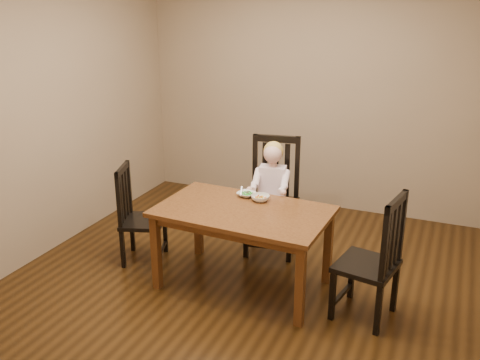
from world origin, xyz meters
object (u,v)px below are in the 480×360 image
at_px(toddler, 272,185).
at_px(bowl_veg, 260,198).
at_px(dining_table, 243,218).
at_px(bowl_peas, 246,194).
at_px(chair_child, 273,197).
at_px(chair_right, 374,261).
at_px(chair_left, 138,216).

distance_m(toddler, bowl_veg, 0.50).
distance_m(dining_table, bowl_veg, 0.27).
distance_m(toddler, bowl_peas, 0.45).
bearing_deg(chair_child, toddler, 90.00).
bearing_deg(bowl_veg, chair_right, -16.28).
height_order(dining_table, bowl_veg, bowl_veg).
bearing_deg(dining_table, chair_left, 177.09).
relative_size(chair_child, chair_left, 1.21).
bearing_deg(chair_left, bowl_veg, 79.72).
xyz_separation_m(chair_child, toddler, (0.01, -0.06, 0.14)).
bearing_deg(chair_right, chair_child, 63.18).
height_order(bowl_peas, bowl_veg, bowl_veg).
bearing_deg(toddler, bowl_veg, 87.94).
distance_m(chair_child, bowl_veg, 0.59).
height_order(chair_left, chair_right, chair_right).
relative_size(chair_child, toddler, 1.98).
bearing_deg(toddler, dining_table, 80.57).
bearing_deg(dining_table, bowl_veg, 75.28).
relative_size(dining_table, chair_right, 1.41).
xyz_separation_m(chair_left, bowl_veg, (1.16, 0.18, 0.29)).
xyz_separation_m(chair_right, toddler, (-1.11, 0.80, 0.19)).
distance_m(chair_left, chair_right, 2.21).
relative_size(chair_child, bowl_veg, 6.95).
bearing_deg(toddler, chair_left, 22.02).
bearing_deg(chair_left, dining_table, 67.82).
height_order(toddler, bowl_veg, toddler).
xyz_separation_m(toddler, bowl_peas, (-0.09, -0.44, 0.05)).
distance_m(chair_child, toddler, 0.16).
height_order(chair_right, bowl_peas, chair_right).
bearing_deg(bowl_veg, chair_child, 97.76).
relative_size(chair_right, bowl_peas, 6.74).
height_order(dining_table, chair_child, chair_child).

